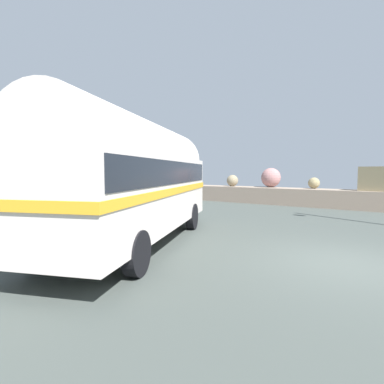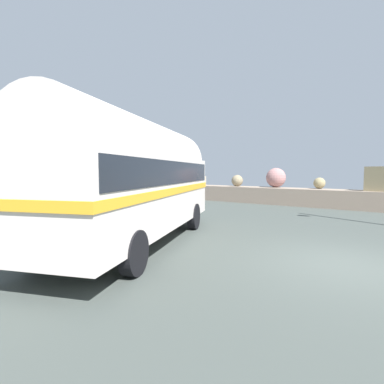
# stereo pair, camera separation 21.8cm
# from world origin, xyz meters

# --- Properties ---
(ground) EXTENTS (32.00, 26.00, 0.02)m
(ground) POSITION_xyz_m (0.00, 0.00, 0.01)
(ground) COLOR #3E4541
(vintage_coach) EXTENTS (5.60, 8.83, 3.70)m
(vintage_coach) POSITION_xyz_m (-5.45, -1.48, 2.05)
(vintage_coach) COLOR black
(vintage_coach) RESTS_ON ground
(second_coach) EXTENTS (5.75, 8.80, 3.70)m
(second_coach) POSITION_xyz_m (-9.48, -0.60, 2.05)
(second_coach) COLOR black
(second_coach) RESTS_ON ground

